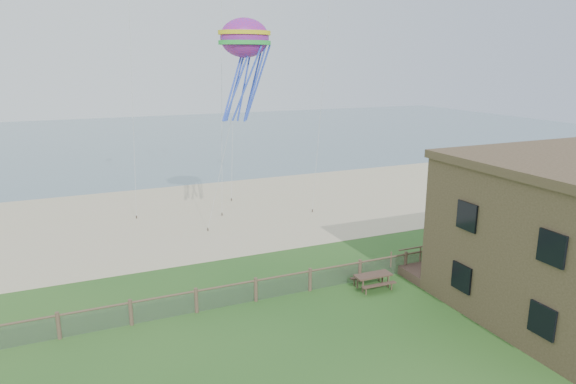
# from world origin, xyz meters

# --- Properties ---
(ground) EXTENTS (160.00, 160.00, 0.00)m
(ground) POSITION_xyz_m (0.00, 0.00, 0.00)
(ground) COLOR #22501B
(ground) RESTS_ON ground
(sand_beach) EXTENTS (72.00, 20.00, 0.02)m
(sand_beach) POSITION_xyz_m (0.00, 22.00, 0.00)
(sand_beach) COLOR #C6B98F
(sand_beach) RESTS_ON ground
(ocean) EXTENTS (160.00, 68.00, 0.02)m
(ocean) POSITION_xyz_m (0.00, 66.00, 0.00)
(ocean) COLOR slate
(ocean) RESTS_ON ground
(chainlink_fence) EXTENTS (36.20, 0.20, 1.25)m
(chainlink_fence) POSITION_xyz_m (0.00, 6.00, 0.55)
(chainlink_fence) COLOR brown
(chainlink_fence) RESTS_ON ground
(motel_deck) EXTENTS (15.00, 2.00, 0.50)m
(motel_deck) POSITION_xyz_m (13.00, 5.00, 0.25)
(motel_deck) COLOR brown
(motel_deck) RESTS_ON ground
(picnic_table) EXTENTS (2.01, 1.53, 0.84)m
(picnic_table) POSITION_xyz_m (3.20, 5.00, 0.42)
(picnic_table) COLOR brown
(picnic_table) RESTS_ON ground
(octopus_kite) EXTENTS (3.60, 2.78, 6.79)m
(octopus_kite) POSITION_xyz_m (-0.36, 14.63, 11.28)
(octopus_kite) COLOR red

